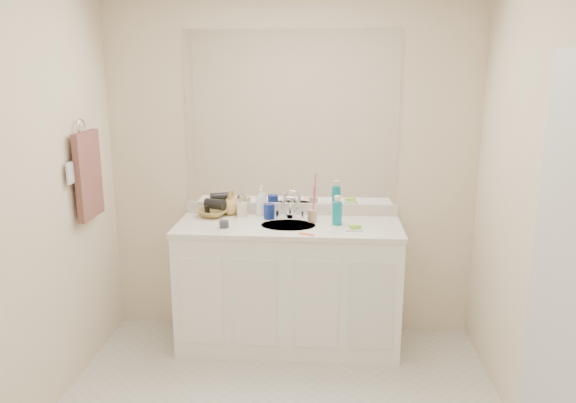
{
  "coord_description": "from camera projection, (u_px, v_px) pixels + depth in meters",
  "views": [
    {
      "loc": [
        0.25,
        -2.6,
        1.94
      ],
      "look_at": [
        0.0,
        0.97,
        1.05
      ],
      "focal_mm": 35.0,
      "sensor_mm": 36.0,
      "label": 1
    }
  ],
  "objects": [
    {
      "name": "door",
      "position": [
        569.0,
        290.0,
        2.38
      ],
      "size": [
        0.02,
        0.82,
        2.0
      ],
      "primitive_type": "cube",
      "color": "silver",
      "rests_on": "floor"
    },
    {
      "name": "wall_front",
      "position": [
        227.0,
        355.0,
        1.46
      ],
      "size": [
        2.6,
        0.02,
        2.4
      ],
      "primitive_type": "cube",
      "color": "#F3E1BE",
      "rests_on": "floor"
    },
    {
      "name": "toothbrush",
      "position": [
        314.0,
        200.0,
        3.81
      ],
      "size": [
        0.02,
        0.04,
        0.22
      ],
      "primitive_type": "cylinder",
      "rotation": [
        0.14,
        0.0,
        0.27
      ],
      "color": "#E63C9B",
      "rests_on": "tan_cup"
    },
    {
      "name": "tan_cup",
      "position": [
        312.0,
        216.0,
        3.83
      ],
      "size": [
        0.08,
        0.08,
        0.08
      ],
      "primitive_type": "cylinder",
      "rotation": [
        0.0,
        0.0,
        -0.44
      ],
      "color": "tan",
      "rests_on": "countertop"
    },
    {
      "name": "soap_bottle_cream",
      "position": [
        241.0,
        206.0,
        3.97
      ],
      "size": [
        0.08,
        0.08,
        0.15
      ],
      "primitive_type": "imported",
      "rotation": [
        0.0,
        0.0,
        0.29
      ],
      "color": "beige",
      "rests_on": "countertop"
    },
    {
      "name": "towel_ring",
      "position": [
        81.0,
        127.0,
        3.47
      ],
      "size": [
        0.01,
        0.11,
        0.11
      ],
      "primitive_type": "torus",
      "rotation": [
        0.0,
        1.57,
        0.0
      ],
      "color": "silver",
      "rests_on": "wall_left"
    },
    {
      "name": "orange_comb",
      "position": [
        307.0,
        234.0,
        3.56
      ],
      "size": [
        0.1,
        0.06,
        0.0
      ],
      "primitive_type": "cube",
      "rotation": [
        0.0,
        0.0,
        -0.41
      ],
      "color": "#FF531A",
      "rests_on": "countertop"
    },
    {
      "name": "hand_towel",
      "position": [
        88.0,
        175.0,
        3.54
      ],
      "size": [
        0.04,
        0.32,
        0.55
      ],
      "primitive_type": "cube",
      "color": "#54322D",
      "rests_on": "towel_ring"
    },
    {
      "name": "vanity_cabinet",
      "position": [
        289.0,
        287.0,
        3.89
      ],
      "size": [
        1.5,
        0.55,
        0.85
      ],
      "primitive_type": "cube",
      "color": "white",
      "rests_on": "floor"
    },
    {
      "name": "dark_jar",
      "position": [
        224.0,
        224.0,
        3.7
      ],
      "size": [
        0.08,
        0.08,
        0.04
      ],
      "primitive_type": "cylinder",
      "rotation": [
        0.0,
        0.0,
        -0.36
      ],
      "color": "#36373D",
      "rests_on": "countertop"
    },
    {
      "name": "switch_plate",
      "position": [
        70.0,
        173.0,
        3.33
      ],
      "size": [
        0.01,
        0.08,
        0.13
      ],
      "primitive_type": "cube",
      "color": "silver",
      "rests_on": "wall_left"
    },
    {
      "name": "soap_bottle_yellow",
      "position": [
        230.0,
        204.0,
        4.01
      ],
      "size": [
        0.14,
        0.14,
        0.16
      ],
      "primitive_type": "imported",
      "rotation": [
        0.0,
        0.0,
        0.18
      ],
      "color": "tan",
      "rests_on": "countertop"
    },
    {
      "name": "wall_back",
      "position": [
        291.0,
        170.0,
        3.97
      ],
      "size": [
        2.6,
        0.02,
        2.4
      ],
      "primitive_type": "cube",
      "color": "#F3E1BE",
      "rests_on": "floor"
    },
    {
      "name": "mirror",
      "position": [
        291.0,
        119.0,
        3.88
      ],
      "size": [
        1.48,
        0.01,
        1.2
      ],
      "primitive_type": "cube",
      "color": "white",
      "rests_on": "wall_back"
    },
    {
      "name": "wicker_basket",
      "position": [
        213.0,
        213.0,
        3.97
      ],
      "size": [
        0.27,
        0.27,
        0.05
      ],
      "primitive_type": "imported",
      "rotation": [
        0.0,
        0.0,
        -0.33
      ],
      "color": "olive",
      "rests_on": "countertop"
    },
    {
      "name": "backsplash",
      "position": [
        291.0,
        209.0,
        4.03
      ],
      "size": [
        1.52,
        0.03,
        0.08
      ],
      "primitive_type": "cube",
      "color": "beige",
      "rests_on": "countertop"
    },
    {
      "name": "wall_right",
      "position": [
        550.0,
        225.0,
        2.63
      ],
      "size": [
        0.02,
        2.6,
        2.4
      ],
      "primitive_type": "cube",
      "color": "#F3E1BE",
      "rests_on": "floor"
    },
    {
      "name": "faucet",
      "position": [
        290.0,
        210.0,
        3.93
      ],
      "size": [
        0.02,
        0.02,
        0.11
      ],
      "primitive_type": "cylinder",
      "color": "silver",
      "rests_on": "countertop"
    },
    {
      "name": "mouthwash_bottle",
      "position": [
        337.0,
        213.0,
        3.76
      ],
      "size": [
        0.08,
        0.08,
        0.16
      ],
      "primitive_type": "cylinder",
      "rotation": [
        0.0,
        0.0,
        0.33
      ],
      "color": "#0C8594",
      "rests_on": "countertop"
    },
    {
      "name": "countertop",
      "position": [
        289.0,
        226.0,
        3.79
      ],
      "size": [
        1.52,
        0.57,
        0.03
      ],
      "primitive_type": "cube",
      "color": "white",
      "rests_on": "vanity_cabinet"
    },
    {
      "name": "soap_bottle_white",
      "position": [
        261.0,
        202.0,
        3.99
      ],
      "size": [
        0.08,
        0.08,
        0.19
      ],
      "primitive_type": "imported",
      "rotation": [
        0.0,
        0.0,
        0.08
      ],
      "color": "white",
      "rests_on": "countertop"
    },
    {
      "name": "blue_mug",
      "position": [
        269.0,
        211.0,
        3.9
      ],
      "size": [
        0.09,
        0.09,
        0.11
      ],
      "primitive_type": "cylinder",
      "rotation": [
        0.0,
        0.0,
        0.26
      ],
      "color": "navy",
      "rests_on": "countertop"
    },
    {
      "name": "soap_dish",
      "position": [
        355.0,
        229.0,
        3.65
      ],
      "size": [
        0.11,
        0.1,
        0.01
      ],
      "primitive_type": "cube",
      "rotation": [
        0.0,
        0.0,
        -0.11
      ],
      "color": "white",
      "rests_on": "countertop"
    },
    {
      "name": "hair_dryer",
      "position": [
        215.0,
        204.0,
        3.96
      ],
      "size": [
        0.16,
        0.12,
        0.07
      ],
      "primitive_type": "cylinder",
      "rotation": [
        0.0,
        1.57,
        -0.37
      ],
      "color": "black",
      "rests_on": "wicker_basket"
    },
    {
      "name": "wall_left",
      "position": [
        15.0,
        215.0,
        2.8
      ],
      "size": [
        0.02,
        2.6,
        2.4
      ],
      "primitive_type": "cube",
      "color": "#F3E1BE",
      "rests_on": "floor"
    },
    {
      "name": "green_soap",
      "position": [
        355.0,
        227.0,
        3.64
      ],
      "size": [
        0.08,
        0.07,
        0.02
      ],
      "primitive_type": "cube",
      "rotation": [
        0.0,
        0.0,
        0.36
      ],
      "color": "#A0E838",
      "rests_on": "soap_dish"
    },
    {
      "name": "sink_basin",
      "position": [
        288.0,
        227.0,
        3.77
      ],
      "size": [
        0.37,
        0.37,
        0.02
      ],
      "primitive_type": "cylinder",
      "color": "beige",
      "rests_on": "countertop"
    }
  ]
}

